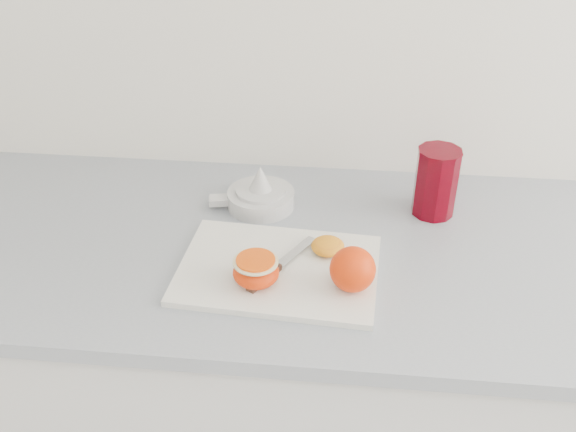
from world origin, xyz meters
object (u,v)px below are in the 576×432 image
Objects in this scene: counter at (308,401)px; citrus_juicer at (260,195)px; cutting_board at (278,270)px; half_orange at (256,271)px; red_tumbler at (436,185)px.

citrus_juicer is (-0.12, 0.12, 0.47)m from counter.
half_orange is at bearing -124.89° from cutting_board.
cutting_board is at bearing -141.64° from red_tumbler.
red_tumbler is (0.29, 0.23, 0.06)m from cutting_board.
cutting_board is 4.39× the size of half_orange.
counter is at bearing -150.64° from red_tumbler.
half_orange is 0.43m from red_tumbler.
half_orange is at bearing -120.86° from counter.
cutting_board is at bearing 55.11° from half_orange.
red_tumbler is (0.32, 0.28, 0.03)m from half_orange.
cutting_board is 0.23m from citrus_juicer.
half_orange is at bearing -139.41° from red_tumbler.
citrus_juicer reaches higher than cutting_board.
counter is 7.44× the size of cutting_board.
cutting_board is at bearing -118.75° from counter.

